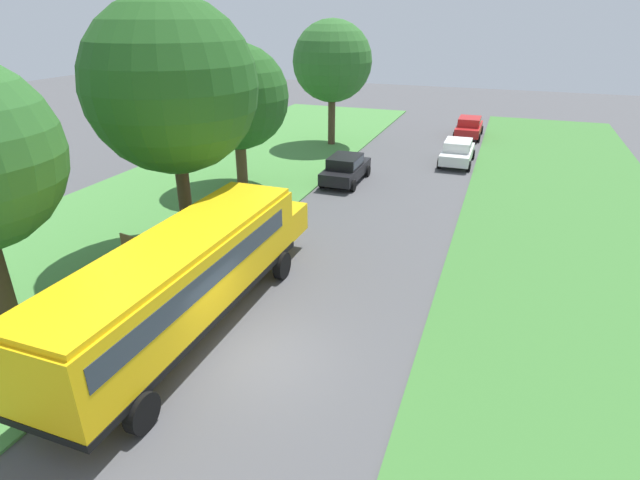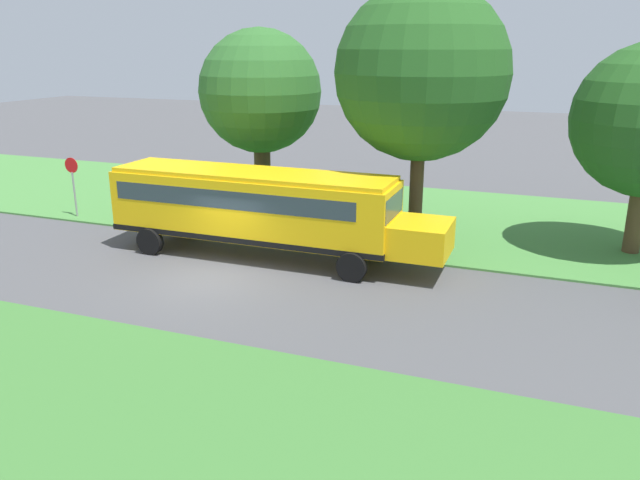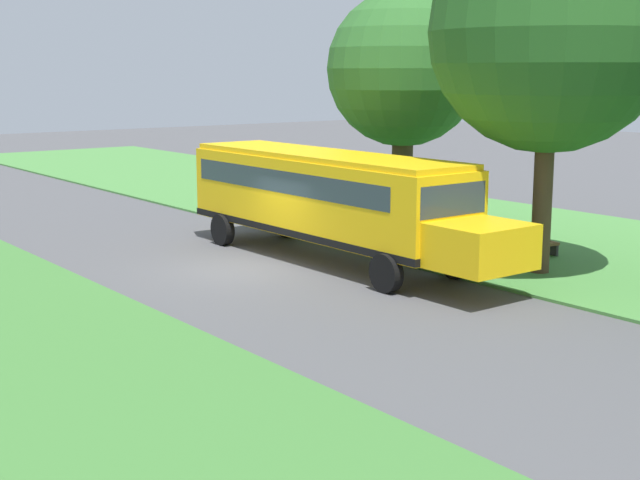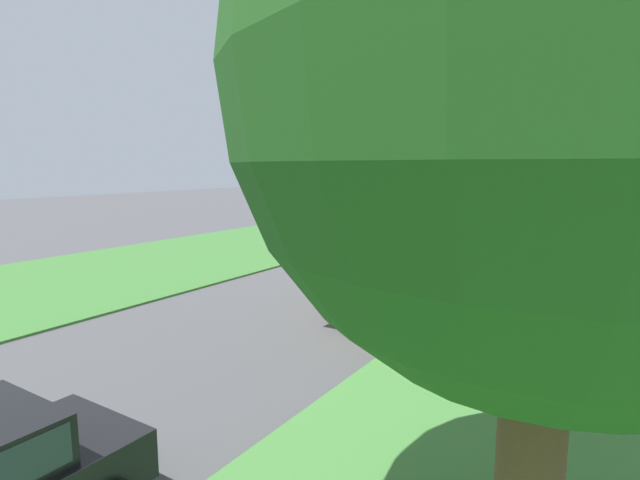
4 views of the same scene
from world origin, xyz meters
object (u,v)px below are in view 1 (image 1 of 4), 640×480
at_px(school_bus, 187,273).
at_px(oak_tree_across_road, 333,62).
at_px(oak_tree_roadside_mid, 175,85).
at_px(oak_tree_far_end, 238,95).
at_px(car_red_furthest, 469,126).
at_px(park_bench, 138,246).
at_px(car_black_nearest, 346,167).
at_px(car_white_middle, 457,151).

relative_size(school_bus, oak_tree_across_road, 1.43).
xyz_separation_m(oak_tree_roadside_mid, oak_tree_far_end, (-1.89, 7.91, -1.53)).
bearing_deg(car_red_furthest, park_bench, -111.43).
relative_size(school_bus, car_red_furthest, 2.82).
distance_m(oak_tree_across_road, park_bench, 21.14).
bearing_deg(car_black_nearest, oak_tree_across_road, 113.87).
height_order(school_bus, park_bench, school_bus).
xyz_separation_m(car_black_nearest, park_bench, (-4.79, -12.16, -0.40)).
distance_m(oak_tree_far_end, park_bench, 10.34).
distance_m(car_red_furthest, oak_tree_far_end, 20.65).
distance_m(oak_tree_roadside_mid, park_bench, 6.45).
bearing_deg(oak_tree_roadside_mid, car_white_middle, 62.64).
relative_size(car_red_furthest, oak_tree_across_road, 0.51).
bearing_deg(car_white_middle, oak_tree_roadside_mid, -117.36).
bearing_deg(car_white_middle, car_black_nearest, -132.29).
relative_size(oak_tree_across_road, park_bench, 5.21).
bearing_deg(school_bus, car_red_furthest, 79.52).
distance_m(car_white_middle, park_bench, 21.06).
bearing_deg(car_black_nearest, oak_tree_roadside_mid, -106.37).
bearing_deg(oak_tree_across_road, car_red_furthest, 33.22).
bearing_deg(school_bus, oak_tree_roadside_mid, 123.45).
height_order(oak_tree_across_road, park_bench, oak_tree_across_road).
distance_m(oak_tree_far_end, oak_tree_across_road, 11.25).
bearing_deg(car_red_furthest, oak_tree_roadside_mid, -109.26).
bearing_deg(car_black_nearest, park_bench, -111.50).
height_order(car_white_middle, oak_tree_across_road, oak_tree_across_road).
distance_m(oak_tree_roadside_mid, oak_tree_far_end, 8.28).
bearing_deg(car_white_middle, oak_tree_far_end, -139.71).
xyz_separation_m(car_red_furthest, oak_tree_far_end, (-10.66, -17.19, 4.16)).
height_order(oak_tree_far_end, oak_tree_across_road, oak_tree_across_road).
bearing_deg(school_bus, oak_tree_across_road, 98.81).
bearing_deg(oak_tree_across_road, oak_tree_roadside_mid, -88.55).
bearing_deg(car_red_furthest, oak_tree_far_end, -121.80).
xyz_separation_m(car_white_middle, oak_tree_across_road, (-9.25, 2.10, 4.97)).
xyz_separation_m(school_bus, oak_tree_far_end, (-5.11, 12.80, 3.11)).
bearing_deg(car_black_nearest, car_white_middle, 47.71).
distance_m(car_white_middle, oak_tree_roadside_mid, 19.91).
bearing_deg(park_bench, oak_tree_roadside_mid, 40.14).
distance_m(car_red_furthest, oak_tree_roadside_mid, 27.19).
distance_m(car_red_furthest, park_bench, 28.44).
relative_size(oak_tree_roadside_mid, park_bench, 5.83).
xyz_separation_m(school_bus, park_bench, (-4.84, 3.52, -1.45)).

